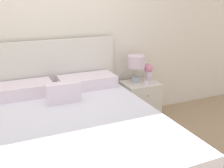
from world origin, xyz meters
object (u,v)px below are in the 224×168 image
object	(u,v)px
teacup	(147,83)
flower_vase	(148,71)
nightstand	(140,101)
table_lamp	(136,63)
bed	(74,141)

from	to	relation	value
teacup	flower_vase	bearing A→B (deg)	54.38
nightstand	teacup	size ratio (longest dim) A/B	5.44
table_lamp	flower_vase	distance (m)	0.24
nightstand	bed	bearing A→B (deg)	-147.27
teacup	bed	bearing A→B (deg)	-152.11
nightstand	table_lamp	size ratio (longest dim) A/B	1.48
bed	teacup	world-z (taller)	bed
table_lamp	flower_vase	xyz separation A→B (m)	(0.20, 0.01, -0.13)
nightstand	teacup	world-z (taller)	teacup
table_lamp	teacup	bearing A→B (deg)	-64.85
bed	nightstand	bearing A→B (deg)	32.73
bed	nightstand	xyz separation A→B (m)	(1.17, 0.75, -0.05)
flower_vase	teacup	distance (m)	0.24
table_lamp	flower_vase	world-z (taller)	table_lamp
bed	flower_vase	size ratio (longest dim) A/B	8.63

